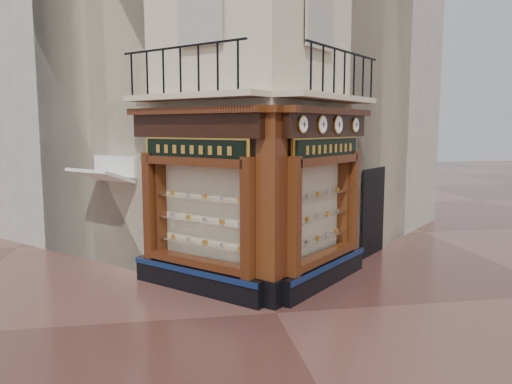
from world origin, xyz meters
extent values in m
plane|color=#4C2923|center=(0.00, 0.00, 0.00)|extent=(80.00, 80.00, 0.00)
cube|color=beige|center=(0.00, 6.16, 6.00)|extent=(11.31, 11.31, 12.00)
cube|color=beige|center=(-2.47, 8.63, 5.50)|extent=(11.31, 11.31, 11.00)
cube|color=beige|center=(2.47, 8.63, 5.50)|extent=(11.31, 11.31, 11.00)
cube|color=black|center=(-1.44, 1.54, 0.28)|extent=(2.72, 2.72, 0.55)
cube|color=#0E1D47|center=(-1.57, 1.41, 0.49)|extent=(2.50, 2.50, 0.12)
cube|color=#37150A|center=(-0.45, 0.55, 1.77)|extent=(0.37, 0.37, 2.45)
cube|color=#37150A|center=(-2.43, 2.53, 1.77)|extent=(0.37, 0.37, 2.45)
cube|color=beige|center=(-1.20, 1.77, 1.75)|extent=(1.80, 1.80, 2.10)
cube|color=black|center=(-1.42, 1.55, 3.60)|extent=(2.69, 2.69, 0.50)
cube|color=#37150A|center=(-1.47, 1.50, 3.91)|extent=(2.86, 2.86, 0.14)
cube|color=black|center=(1.44, 1.54, 0.28)|extent=(2.72, 2.72, 0.55)
cube|color=#0E1D47|center=(1.57, 1.41, 0.49)|extent=(2.50, 2.50, 0.12)
cube|color=#37150A|center=(0.45, 0.55, 1.77)|extent=(0.37, 0.37, 2.45)
cube|color=#37150A|center=(2.43, 2.53, 1.77)|extent=(0.37, 0.37, 2.45)
cube|color=beige|center=(1.20, 1.77, 1.75)|extent=(1.80, 1.80, 2.10)
cube|color=black|center=(1.42, 1.55, 3.60)|extent=(2.69, 2.69, 0.50)
cube|color=#37150A|center=(1.47, 1.50, 3.91)|extent=(2.86, 2.86, 0.14)
cube|color=black|center=(0.00, 0.50, 0.28)|extent=(0.78, 0.78, 0.55)
cube|color=#37150A|center=(0.00, 0.50, 2.20)|extent=(0.64, 0.64, 3.50)
cube|color=#37150A|center=(0.00, 0.50, 3.91)|extent=(0.85, 0.85, 0.14)
cube|color=beige|center=(-1.48, 1.49, 4.20)|extent=(2.97, 2.97, 0.12)
cube|color=black|center=(-1.72, 1.26, 5.15)|extent=(2.36, 2.36, 0.04)
cube|color=beige|center=(1.48, 1.49, 4.20)|extent=(2.97, 2.97, 0.12)
cube|color=black|center=(1.72, 1.26, 5.15)|extent=(2.36, 2.36, 0.04)
cylinder|color=gold|center=(0.62, 0.53, 3.62)|extent=(0.28, 0.28, 0.34)
cylinder|color=white|center=(0.64, 0.50, 3.62)|extent=(0.22, 0.22, 0.30)
cube|color=black|center=(0.65, 0.49, 3.62)|extent=(0.02, 0.02, 0.11)
cube|color=black|center=(0.65, 0.49, 3.62)|extent=(0.07, 0.07, 0.01)
cylinder|color=gold|center=(1.19, 1.10, 3.62)|extent=(0.30, 0.30, 0.38)
cylinder|color=white|center=(1.21, 1.08, 3.62)|extent=(0.25, 0.25, 0.33)
cube|color=black|center=(1.22, 1.07, 3.62)|extent=(0.02, 0.02, 0.13)
cube|color=black|center=(1.22, 1.07, 3.62)|extent=(0.08, 0.08, 0.01)
cylinder|color=gold|center=(1.72, 1.62, 3.62)|extent=(0.32, 0.32, 0.40)
cylinder|color=white|center=(1.74, 1.60, 3.62)|extent=(0.26, 0.26, 0.35)
cube|color=black|center=(1.75, 1.59, 3.62)|extent=(0.02, 0.02, 0.13)
cube|color=black|center=(1.75, 1.59, 3.62)|extent=(0.08, 0.08, 0.01)
cylinder|color=gold|center=(2.36, 2.27, 3.62)|extent=(0.28, 0.28, 0.35)
cylinder|color=white|center=(2.38, 2.25, 3.62)|extent=(0.22, 0.22, 0.30)
cube|color=black|center=(2.39, 2.24, 3.62)|extent=(0.02, 0.02, 0.12)
cube|color=black|center=(2.39, 2.24, 3.62)|extent=(0.07, 0.07, 0.01)
cube|color=gold|center=(-1.45, 1.53, 3.10)|extent=(2.10, 2.10, 0.56)
cube|color=black|center=(-1.48, 1.50, 3.10)|extent=(1.96, 1.96, 0.42)
cube|color=gold|center=(1.45, 1.53, 3.10)|extent=(2.13, 2.13, 0.57)
cube|color=black|center=(1.48, 1.50, 3.10)|extent=(1.99, 1.99, 0.43)
camera|label=1|loc=(-1.93, -9.05, 3.55)|focal=35.00mm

